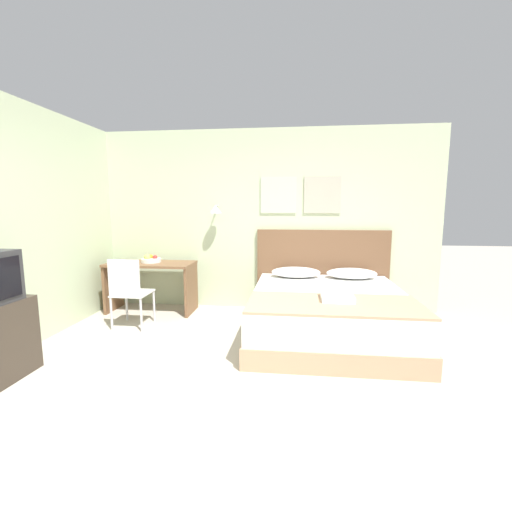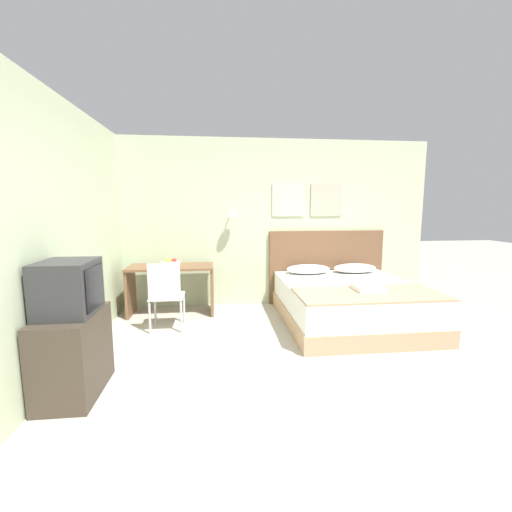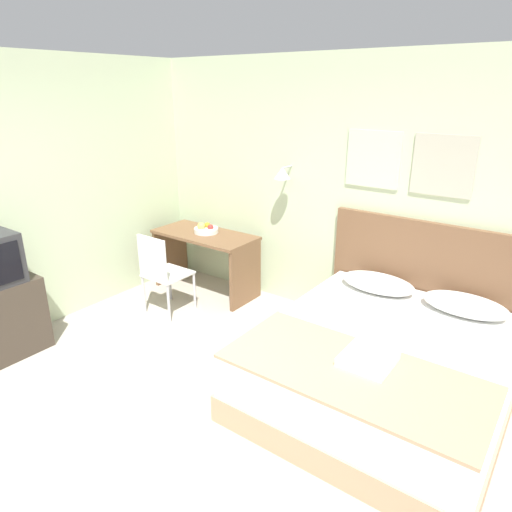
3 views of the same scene
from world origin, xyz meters
The scene contains 11 objects.
ground_plane centered at (0.00, 0.00, 0.00)m, with size 24.00×24.00×0.00m, color #B2A899.
wall_back centered at (0.01, 2.77, 1.33)m, with size 5.32×0.31×2.65m.
bed centered at (1.00, 1.67, 0.27)m, with size 1.79×2.03×0.55m.
headboard centered at (1.00, 2.71, 0.60)m, with size 1.91×0.06×1.20m.
pillow_left centered at (0.62, 2.43, 0.62)m, with size 0.69×0.39×0.14m.
pillow_right centered at (1.39, 2.43, 0.62)m, with size 0.69×0.39×0.14m.
throw_blanket centered at (1.00, 1.08, 0.56)m, with size 1.74×0.81×0.02m.
folded_towel_near_foot centered at (1.05, 1.22, 0.60)m, with size 0.33×0.35×0.06m.
desk centered at (-1.48, 2.37, 0.51)m, with size 1.24×0.58×0.73m.
desk_chair centered at (-1.46, 1.63, 0.52)m, with size 0.43×0.43×0.90m.
fruit_bowl centered at (-1.49, 2.40, 0.77)m, with size 0.28×0.28×0.13m.
Camera 3 is at (2.01, -1.37, 2.33)m, focal length 32.00 mm.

